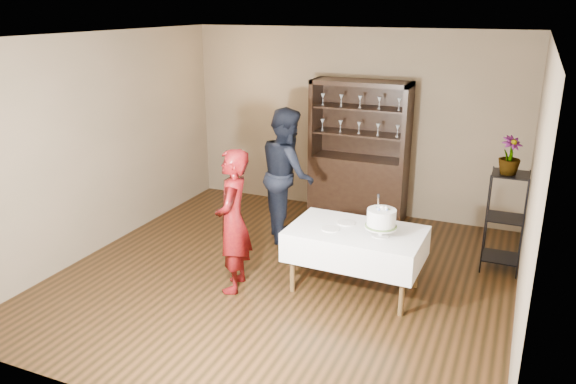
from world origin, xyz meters
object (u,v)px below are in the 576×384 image
at_px(man, 287,174).
at_px(plant_etagere, 505,218).
at_px(woman, 233,221).
at_px(cake_table, 356,244).
at_px(china_hutch, 358,173).
at_px(cake, 381,219).
at_px(potted_plant, 510,156).

bearing_deg(man, plant_etagere, -122.01).
relative_size(plant_etagere, woman, 0.76).
distance_m(woman, man, 1.60).
bearing_deg(cake_table, man, 139.30).
relative_size(china_hutch, man, 1.14).
xyz_separation_m(china_hutch, cake, (0.92, -2.29, 0.23)).
height_order(china_hutch, cake, china_hutch).
relative_size(china_hutch, potted_plant, 4.64).
height_order(woman, cake, woman).
relative_size(china_hutch, cake, 4.32).
xyz_separation_m(woman, man, (-0.05, 1.60, 0.09)).
bearing_deg(woman, china_hutch, 152.06).
bearing_deg(cake, potted_plant, 46.75).
distance_m(china_hutch, cake_table, 2.32).
bearing_deg(plant_etagere, potted_plant, -131.51).
relative_size(plant_etagere, man, 0.68).
distance_m(plant_etagere, cake, 1.72).
relative_size(plant_etagere, cake_table, 0.83).
xyz_separation_m(plant_etagere, woman, (-2.68, -1.66, 0.14)).
bearing_deg(china_hutch, man, -120.19).
relative_size(cake, potted_plant, 1.07).
bearing_deg(woman, potted_plant, 106.05).
distance_m(cake_table, cake, 0.45).
height_order(man, cake, man).
bearing_deg(cake, man, 143.15).
bearing_deg(man, cake, -160.25).
xyz_separation_m(china_hutch, plant_etagere, (2.08, -1.05, -0.01)).
xyz_separation_m(cake, potted_plant, (1.13, 1.20, 0.51)).
distance_m(plant_etagere, cake_table, 1.86).
bearing_deg(cake_table, woman, -158.31).
distance_m(woman, potted_plant, 3.16).
bearing_deg(cake, china_hutch, 111.78).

